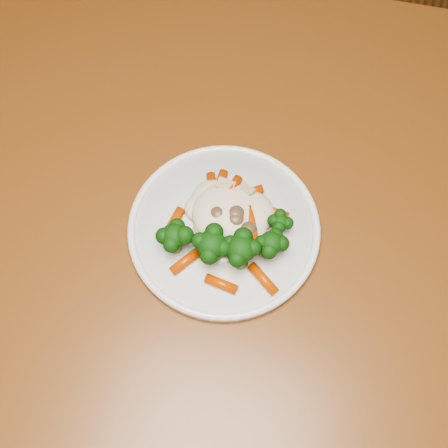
% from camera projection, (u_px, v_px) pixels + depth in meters
% --- Properties ---
extents(dining_table, '(1.20, 0.82, 0.75)m').
position_uv_depth(dining_table, '(230.00, 220.00, 0.84)').
color(dining_table, brown).
rests_on(dining_table, ground).
extents(plate, '(0.24, 0.24, 0.01)m').
position_uv_depth(plate, '(224.00, 229.00, 0.71)').
color(plate, white).
rests_on(plate, dining_table).
extents(meal, '(0.16, 0.16, 0.05)m').
position_uv_depth(meal, '(227.00, 230.00, 0.68)').
color(meal, beige).
rests_on(meal, plate).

